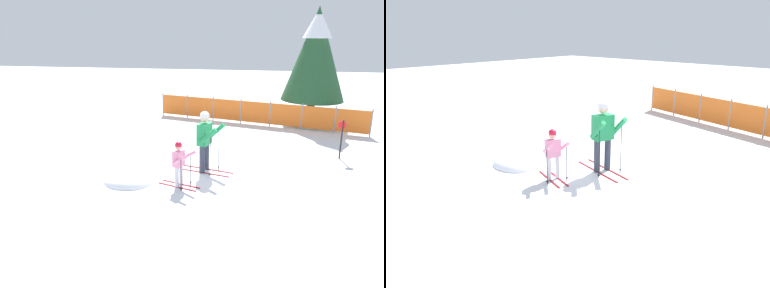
% 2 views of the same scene
% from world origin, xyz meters
% --- Properties ---
extents(ground_plane, '(60.00, 60.00, 0.00)m').
position_xyz_m(ground_plane, '(0.00, 0.00, 0.00)').
color(ground_plane, white).
extents(skier_adult, '(1.78, 0.92, 1.84)m').
position_xyz_m(skier_adult, '(0.14, -0.22, 1.10)').
color(skier_adult, maroon).
rests_on(skier_adult, ground_plane).
extents(skier_child, '(1.21, 0.71, 1.26)m').
position_xyz_m(skier_child, '(-0.38, -1.46, 0.75)').
color(skier_child, maroon).
rests_on(skier_child, ground_plane).
extents(safety_fence, '(9.20, 2.54, 1.13)m').
position_xyz_m(safety_fence, '(1.52, 5.95, 0.57)').
color(safety_fence, gray).
rests_on(safety_fence, ground_plane).
extents(conifer_far, '(2.74, 2.74, 5.09)m').
position_xyz_m(conifer_far, '(3.98, 6.66, 3.14)').
color(conifer_far, '#4C3823').
rests_on(conifer_far, ground_plane).
extents(trail_marker, '(0.27, 0.10, 1.31)m').
position_xyz_m(trail_marker, '(4.36, 1.71, 0.82)').
color(trail_marker, black).
rests_on(trail_marker, ground_plane).
extents(snow_mound, '(1.39, 1.18, 0.56)m').
position_xyz_m(snow_mound, '(-1.85, -1.45, 0.00)').
color(snow_mound, white).
rests_on(snow_mound, ground_plane).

